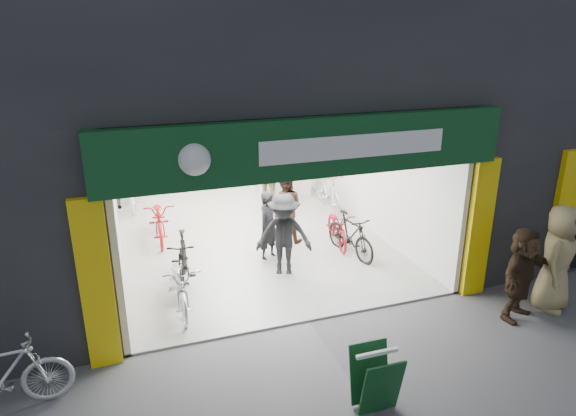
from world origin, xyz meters
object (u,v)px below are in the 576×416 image
parked_bike (0,377)px  sandwich_board (375,379)px  pedestrian_near (557,258)px  bike_right_front (350,235)px  bike_left_front (180,285)px

parked_bike → sandwich_board: (4.55, -1.53, -0.06)m
parked_bike → sandwich_board: 4.80m
parked_bike → sandwich_board: size_ratio=2.07×
pedestrian_near → sandwich_board: 4.37m
bike_right_front → parked_bike: parked_bike is taller
bike_right_front → pedestrian_near: pedestrian_near is taller
bike_left_front → pedestrian_near: 6.55m
bike_right_front → parked_bike: bearing=-166.3°
sandwich_board → pedestrian_near: bearing=17.8°
parked_bike → pedestrian_near: 8.72m
sandwich_board → parked_bike: bearing=162.5°
bike_right_front → sandwich_board: size_ratio=1.92×
sandwich_board → bike_right_front: bearing=69.2°
bike_right_front → parked_bike: (-6.30, -2.85, 0.04)m
bike_left_front → parked_bike: bearing=-142.7°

